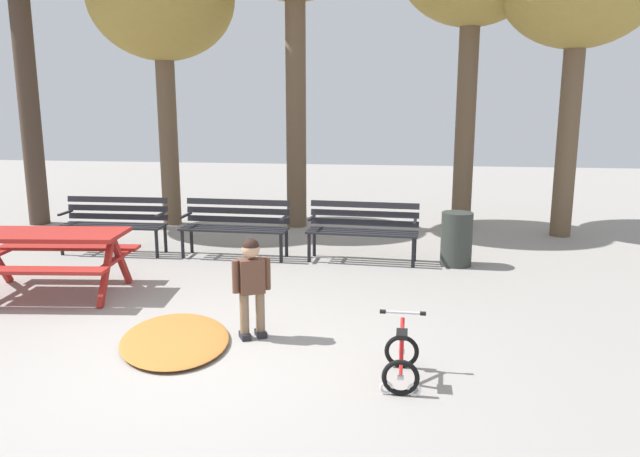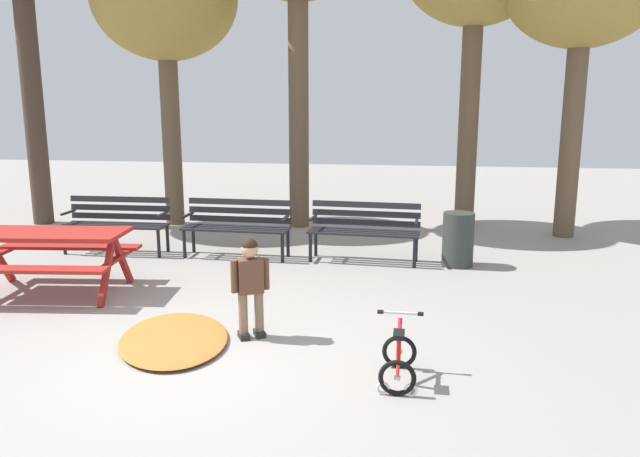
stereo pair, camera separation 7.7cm
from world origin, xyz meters
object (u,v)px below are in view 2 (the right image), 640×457
park_bench_far_left (117,220)px  picnic_table (49,246)px  trash_bin (458,239)px  kids_bicycle (398,359)px  child_standing (250,280)px  park_bench_right (364,226)px  park_bench_left (237,223)px

park_bench_far_left → picnic_table: bearing=-84.9°
picnic_table → trash_bin: picnic_table is taller
park_bench_far_left → kids_bicycle: bearing=-41.5°
child_standing → kids_bicycle: child_standing is taller
child_standing → kids_bicycle: size_ratio=1.78×
park_bench_far_left → trash_bin: 5.14m
kids_bicycle → park_bench_right: bearing=98.5°
child_standing → kids_bicycle: bearing=-27.9°
picnic_table → trash_bin: bearing=22.4°
park_bench_right → trash_bin: 1.34m
park_bench_far_left → park_bench_right: bearing=0.6°
park_bench_right → child_standing: size_ratio=1.62×
park_bench_right → kids_bicycle: park_bench_right is taller
picnic_table → child_standing: child_standing is taller
picnic_table → child_standing: 2.94m
picnic_table → park_bench_far_left: 2.10m
picnic_table → park_bench_far_left: (-0.19, 2.09, -0.08)m
park_bench_far_left → child_standing: bearing=-46.7°
picnic_table → kids_bicycle: picnic_table is taller
park_bench_left → child_standing: child_standing is taller
child_standing → trash_bin: bearing=54.3°
picnic_table → park_bench_right: park_bench_right is taller
kids_bicycle → trash_bin: bearing=78.9°
kids_bicycle → trash_bin: (0.75, 3.83, 0.18)m
park_bench_left → park_bench_right: 1.90m
picnic_table → park_bench_left: park_bench_left is taller
park_bench_far_left → child_standing: child_standing is taller
park_bench_right → trash_bin: size_ratio=2.13×
picnic_table → park_bench_right: (3.62, 2.13, -0.08)m
park_bench_right → trash_bin: park_bench_right is taller
picnic_table → park_bench_far_left: park_bench_far_left is taller
park_bench_far_left → park_bench_right: (3.81, 0.04, 0.00)m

